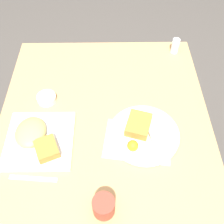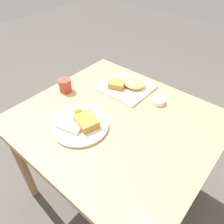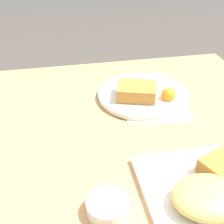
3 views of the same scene
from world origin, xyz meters
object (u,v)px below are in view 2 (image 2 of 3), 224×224
(plate_square_near, at_px, (129,85))
(plate_oval_far, at_px, (81,124))
(sauce_ramekin, at_px, (158,101))
(coffee_mug, at_px, (65,85))
(butter_knife, at_px, (108,79))

(plate_square_near, relative_size, plate_oval_far, 0.93)
(sauce_ramekin, height_order, coffee_mug, coffee_mug)
(plate_oval_far, xyz_separation_m, butter_knife, (0.18, -0.41, -0.02))
(plate_oval_far, height_order, coffee_mug, coffee_mug)
(plate_square_near, height_order, butter_knife, plate_square_near)
(plate_oval_far, height_order, butter_knife, plate_oval_far)
(sauce_ramekin, distance_m, butter_knife, 0.37)
(plate_oval_far, height_order, sauce_ramekin, plate_oval_far)
(plate_oval_far, distance_m, butter_knife, 0.45)
(sauce_ramekin, bearing_deg, butter_knife, 0.12)
(sauce_ramekin, bearing_deg, plate_oval_far, 65.34)
(plate_square_near, relative_size, sauce_ramekin, 3.16)
(coffee_mug, bearing_deg, butter_knife, -113.72)
(butter_knife, relative_size, coffee_mug, 2.29)
(sauce_ramekin, relative_size, butter_knife, 0.47)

